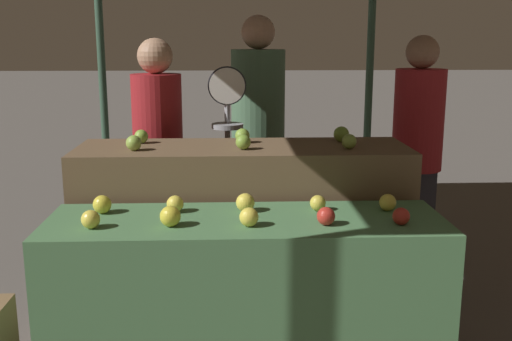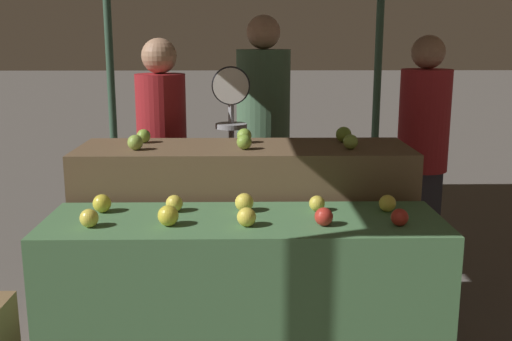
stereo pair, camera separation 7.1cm
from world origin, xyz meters
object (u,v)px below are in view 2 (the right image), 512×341
Objects in this scene: produce_scale at (231,134)px; person_vendor_at_scale at (162,149)px; person_customer_left at (263,124)px; person_customer_right at (423,142)px.

produce_scale is 0.45m from person_vendor_at_scale.
person_vendor_at_scale is 0.91× the size of person_customer_left.
person_vendor_at_scale is 0.99× the size of person_customer_right.
person_customer_left is at bearing -108.99° from person_vendor_at_scale.
person_customer_right is (1.73, 0.23, 0.00)m from person_vendor_at_scale.
person_customer_left is (0.22, 0.55, -0.01)m from produce_scale.
person_vendor_at_scale is at bearing -10.04° from person_customer_right.
produce_scale is 0.82× the size of person_customer_left.
person_vendor_at_scale reaches higher than produce_scale.
person_customer_right reaches higher than person_vendor_at_scale.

